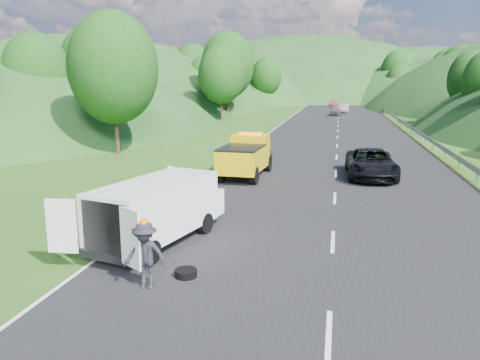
% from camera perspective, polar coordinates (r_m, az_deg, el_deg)
% --- Properties ---
extents(ground, '(320.00, 320.00, 0.00)m').
position_cam_1_polar(ground, '(18.08, 1.76, -4.85)').
color(ground, '#38661E').
rests_on(ground, ground).
extents(road_surface, '(14.00, 200.00, 0.02)m').
position_cam_1_polar(road_surface, '(57.28, 11.85, 6.48)').
color(road_surface, black).
rests_on(road_surface, ground).
extents(guardrail, '(0.06, 140.00, 1.52)m').
position_cam_1_polar(guardrail, '(70.12, 17.91, 7.11)').
color(guardrail, gray).
rests_on(guardrail, ground).
extents(tree_line_left, '(14.00, 140.00, 14.00)m').
position_cam_1_polar(tree_line_left, '(80.30, -4.14, 8.20)').
color(tree_line_left, '#205318').
rests_on(tree_line_left, ground).
extents(tree_line_right, '(14.00, 140.00, 14.00)m').
position_cam_1_polar(tree_line_right, '(79.77, 26.53, 6.96)').
color(tree_line_right, '#205318').
rests_on(tree_line_right, ground).
extents(hills_backdrop, '(201.00, 288.60, 44.00)m').
position_cam_1_polar(hills_backdrop, '(151.88, 13.34, 9.67)').
color(hills_backdrop, '#2D5B23').
rests_on(hills_backdrop, ground).
extents(tow_truck, '(2.30, 5.60, 2.37)m').
position_cam_1_polar(tow_truck, '(25.96, 0.75, 2.94)').
color(tow_truck, black).
rests_on(tow_truck, ground).
extents(white_van, '(3.90, 6.36, 2.11)m').
position_cam_1_polar(white_van, '(15.43, -9.88, -3.39)').
color(white_van, black).
rests_on(white_van, ground).
extents(woman, '(0.60, 0.72, 1.73)m').
position_cam_1_polar(woman, '(20.17, -8.22, -3.19)').
color(woman, white).
rests_on(woman, ground).
extents(child, '(0.57, 0.59, 0.95)m').
position_cam_1_polar(child, '(19.39, -6.33, -3.76)').
color(child, '#CBCE6D').
rests_on(child, ground).
extents(worker, '(1.17, 0.71, 1.76)m').
position_cam_1_polar(worker, '(12.60, -11.31, -12.81)').
color(worker, black).
rests_on(worker, ground).
extents(suitcase, '(0.40, 0.28, 0.59)m').
position_cam_1_polar(suitcase, '(19.45, -11.19, -2.97)').
color(suitcase, '#4F4E3B').
rests_on(suitcase, ground).
extents(spare_tire, '(0.62, 0.62, 0.20)m').
position_cam_1_polar(spare_tire, '(13.08, -6.60, -11.69)').
color(spare_tire, black).
rests_on(spare_tire, ground).
extents(passing_suv, '(2.76, 5.65, 1.55)m').
position_cam_1_polar(passing_suv, '(26.90, 15.59, 0.31)').
color(passing_suv, black).
rests_on(passing_suv, ground).
extents(dist_car_a, '(1.65, 4.10, 1.40)m').
position_cam_1_polar(dist_car_a, '(74.63, 11.52, 7.71)').
color(dist_car_a, '#454448').
rests_on(dist_car_a, ground).
extents(dist_car_b, '(1.50, 4.29, 1.41)m').
position_cam_1_polar(dist_car_b, '(81.73, 12.55, 8.01)').
color(dist_car_b, '#835A57').
rests_on(dist_car_b, ground).
extents(dist_car_c, '(1.89, 4.65, 1.35)m').
position_cam_1_polar(dist_car_c, '(100.15, 11.34, 8.74)').
color(dist_car_c, '#AD565E').
rests_on(dist_car_c, ground).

